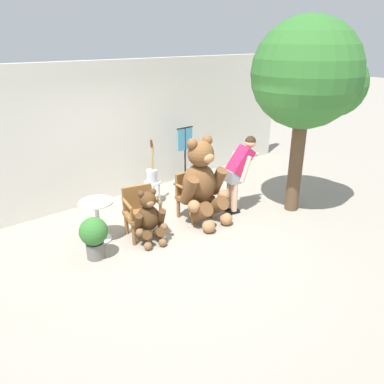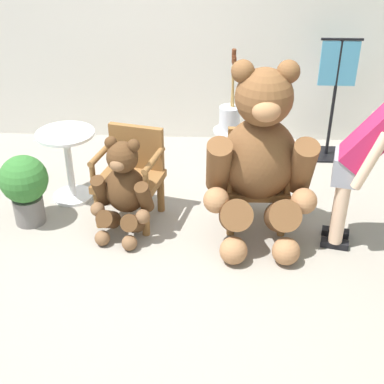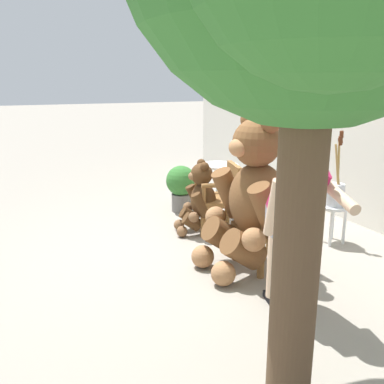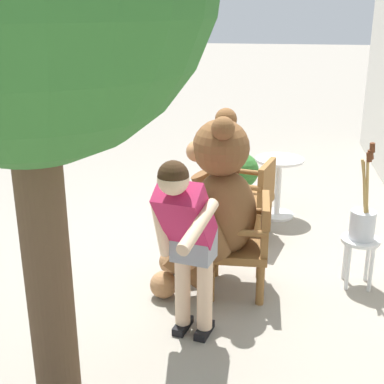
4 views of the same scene
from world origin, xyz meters
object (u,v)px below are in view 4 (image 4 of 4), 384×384
(wooden_chair_left, at_px, (251,197))
(potted_plant, at_px, (241,175))
(teddy_bear_large, at_px, (214,206))
(person_visitor, at_px, (187,233))
(round_side_table, at_px, (278,181))
(teddy_bear_small, at_px, (224,196))
(white_stool, at_px, (359,249))
(brush_bucket, at_px, (363,220))
(wooden_chair_right, at_px, (244,242))

(wooden_chair_left, relative_size, potted_plant, 1.26)
(teddy_bear_large, xyz_separation_m, person_visitor, (0.84, -0.10, 0.11))
(round_side_table, distance_m, potted_plant, 0.55)
(wooden_chair_left, xyz_separation_m, teddy_bear_small, (-0.03, -0.29, -0.01))
(person_visitor, distance_m, potted_plant, 3.00)
(teddy_bear_small, distance_m, white_stool, 1.61)
(person_visitor, height_order, brush_bucket, person_visitor)
(teddy_bear_small, bearing_deg, wooden_chair_right, 13.89)
(white_stool, bearing_deg, potted_plant, -147.85)
(potted_plant, bearing_deg, wooden_chair_right, 4.44)
(teddy_bear_large, height_order, teddy_bear_small, teddy_bear_large)
(wooden_chair_left, bearing_deg, teddy_bear_large, -12.99)
(teddy_bear_large, bearing_deg, wooden_chair_left, 167.01)
(wooden_chair_left, xyz_separation_m, teddy_bear_large, (1.15, -0.27, 0.32))
(brush_bucket, xyz_separation_m, round_side_table, (-1.58, -0.72, -0.19))
(wooden_chair_right, distance_m, potted_plant, 2.11)
(wooden_chair_right, height_order, round_side_table, wooden_chair_right)
(wooden_chair_right, relative_size, person_visitor, 0.58)
(wooden_chair_left, relative_size, wooden_chair_right, 1.00)
(teddy_bear_large, distance_m, brush_bucket, 1.31)
(teddy_bear_small, relative_size, potted_plant, 1.36)
(white_stool, bearing_deg, brush_bucket, -7.04)
(wooden_chair_left, height_order, wooden_chair_right, same)
(teddy_bear_small, xyz_separation_m, brush_bucket, (0.94, 1.30, 0.18))
(brush_bucket, bearing_deg, teddy_bear_small, -125.92)
(teddy_bear_large, bearing_deg, round_side_table, 162.76)
(potted_plant, bearing_deg, white_stool, 32.15)
(wooden_chair_right, distance_m, white_stool, 1.04)
(wooden_chair_right, height_order, teddy_bear_small, teddy_bear_small)
(wooden_chair_right, height_order, teddy_bear_large, teddy_bear_large)
(white_stool, xyz_separation_m, brush_bucket, (0.00, -0.00, 0.28))
(wooden_chair_right, bearing_deg, round_side_table, 170.72)
(white_stool, bearing_deg, wooden_chair_right, -76.97)
(teddy_bear_large, bearing_deg, white_stool, 100.55)
(white_stool, distance_m, round_side_table, 1.73)
(wooden_chair_right, xyz_separation_m, person_visitor, (0.85, -0.37, 0.43))
(person_visitor, xyz_separation_m, potted_plant, (-2.95, 0.21, -0.50))
(white_stool, height_order, round_side_table, round_side_table)
(wooden_chair_left, distance_m, teddy_bear_large, 1.23)
(wooden_chair_left, xyz_separation_m, white_stool, (0.91, 1.01, -0.11))
(teddy_bear_large, bearing_deg, brush_bucket, 100.44)
(person_visitor, xyz_separation_m, white_stool, (-1.08, 1.38, -0.54))
(teddy_bear_large, relative_size, brush_bucket, 1.82)
(teddy_bear_small, bearing_deg, person_visitor, -2.28)
(teddy_bear_small, bearing_deg, white_stool, 54.16)
(teddy_bear_large, distance_m, teddy_bear_small, 1.22)
(wooden_chair_left, xyz_separation_m, potted_plant, (-0.96, -0.16, -0.07))
(teddy_bear_large, distance_m, potted_plant, 2.15)
(wooden_chair_right, bearing_deg, potted_plant, -175.56)
(wooden_chair_right, xyz_separation_m, white_stool, (-0.23, 1.01, -0.11))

